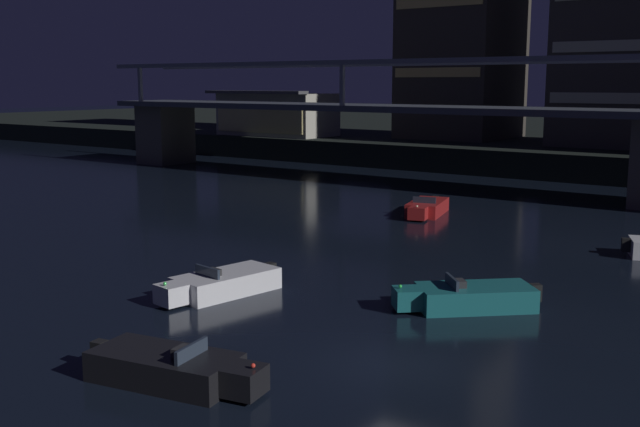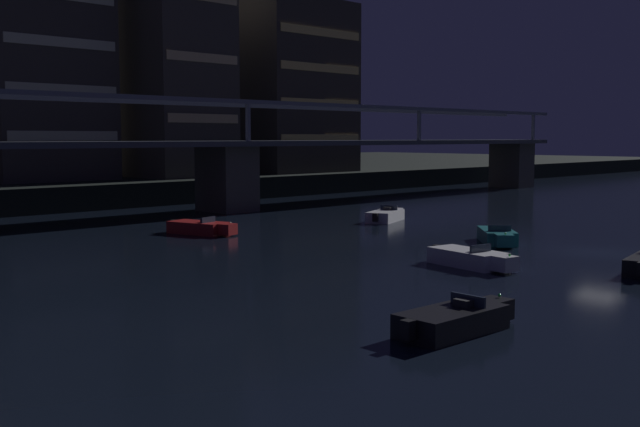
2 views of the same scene
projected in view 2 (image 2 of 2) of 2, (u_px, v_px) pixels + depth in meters
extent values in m
plane|color=black|center=(598.00, 253.00, 42.00)|extent=(400.00, 400.00, 0.00)
cube|color=black|center=(1.00, 177.00, 99.60)|extent=(240.00, 80.00, 2.20)
cube|color=#4C4944|center=(227.00, 179.00, 65.33)|extent=(3.60, 4.40, 5.55)
cube|color=#4C4944|center=(511.00, 165.00, 96.75)|extent=(3.60, 4.40, 5.55)
cube|color=#3D424C|center=(227.00, 144.00, 65.03)|extent=(96.20, 6.40, 0.45)
cube|color=slate|center=(248.00, 102.00, 62.63)|extent=(96.20, 0.36, 0.36)
cube|color=slate|center=(206.00, 104.00, 66.75)|extent=(96.20, 0.36, 0.36)
cube|color=slate|center=(248.00, 121.00, 62.79)|extent=(0.30, 0.30, 3.20)
cube|color=slate|center=(419.00, 125.00, 78.50)|extent=(0.30, 0.30, 3.20)
cube|color=slate|center=(533.00, 127.00, 94.20)|extent=(0.30, 0.30, 3.20)
cube|color=#423D38|center=(37.00, 69.00, 73.32)|extent=(11.59, 10.57, 21.19)
cube|color=beige|center=(65.00, 136.00, 70.17)|extent=(10.66, 0.10, 0.90)
cube|color=beige|center=(64.00, 89.00, 69.74)|extent=(10.66, 0.10, 0.90)
cube|color=beige|center=(62.00, 42.00, 69.32)|extent=(10.66, 0.10, 0.90)
cube|color=#423D38|center=(172.00, 32.00, 79.31)|extent=(9.24, 10.56, 29.94)
cube|color=beige|center=(204.00, 118.00, 76.41)|extent=(8.50, 0.10, 0.90)
cube|color=beige|center=(203.00, 58.00, 75.82)|extent=(8.50, 0.10, 0.90)
cube|color=#38332D|center=(290.00, 88.00, 91.07)|extent=(13.44, 10.51, 19.98)
cube|color=#F2D172|center=(322.00, 138.00, 87.90)|extent=(12.36, 0.10, 0.90)
cube|color=#F2D172|center=(322.00, 103.00, 87.50)|extent=(12.36, 0.10, 0.90)
cube|color=#F2D172|center=(322.00, 68.00, 87.11)|extent=(12.36, 0.10, 0.90)
cube|color=#F2D172|center=(322.00, 32.00, 86.71)|extent=(12.36, 0.10, 0.90)
cube|color=silver|center=(385.00, 216.00, 57.56)|extent=(4.30, 3.11, 0.80)
cube|color=silver|center=(395.00, 213.00, 59.74)|extent=(1.20, 1.25, 0.70)
cube|color=#283342|center=(389.00, 207.00, 58.27)|extent=(0.59, 1.29, 0.36)
cube|color=#262628|center=(388.00, 209.00, 58.05)|extent=(0.58, 0.67, 0.24)
cube|color=black|center=(375.00, 217.00, 55.59)|extent=(0.47, 0.47, 0.60)
sphere|color=red|center=(396.00, 207.00, 59.92)|extent=(0.12, 0.12, 0.12)
cube|color=silver|center=(467.00, 258.00, 37.61)|extent=(2.41, 4.15, 0.80)
cube|color=silver|center=(505.00, 263.00, 35.65)|extent=(1.12, 1.05, 0.70)
cube|color=#283342|center=(481.00, 248.00, 36.86)|extent=(1.35, 0.32, 0.36)
cube|color=#262628|center=(477.00, 249.00, 37.07)|extent=(0.62, 0.49, 0.24)
cube|color=black|center=(437.00, 251.00, 39.36)|extent=(0.41, 0.41, 0.60)
sphere|color=#33D84C|center=(510.00, 255.00, 35.40)|extent=(0.12, 0.12, 0.12)
cube|color=black|center=(452.00, 321.00, 24.65)|extent=(3.96, 1.91, 0.80)
cube|color=black|center=(495.00, 309.00, 26.27)|extent=(0.93, 1.02, 0.70)
cube|color=#283342|center=(468.00, 300.00, 25.17)|extent=(0.14, 1.35, 0.36)
cube|color=#262628|center=(463.00, 303.00, 25.00)|extent=(0.42, 0.57, 0.24)
cube|color=black|center=(408.00, 330.00, 23.18)|extent=(0.37, 0.37, 0.60)
sphere|color=#33D84C|center=(499.00, 295.00, 26.39)|extent=(0.12, 0.12, 0.12)
cube|color=maroon|center=(198.00, 228.00, 50.16)|extent=(2.75, 4.24, 0.80)
cube|color=maroon|center=(227.00, 229.00, 48.94)|extent=(1.19, 1.13, 0.70)
cube|color=#283342|center=(208.00, 220.00, 49.67)|extent=(1.33, 0.45, 0.36)
cube|color=#262628|center=(205.00, 220.00, 49.80)|extent=(0.64, 0.53, 0.24)
cube|color=black|center=(173.00, 224.00, 51.24)|extent=(0.44, 0.44, 0.60)
sphere|color=beige|center=(231.00, 223.00, 48.77)|extent=(0.12, 0.12, 0.12)
cube|color=#196066|center=(497.00, 236.00, 45.96)|extent=(4.10, 3.97, 0.80)
cube|color=#196066|center=(504.00, 241.00, 43.57)|extent=(1.33, 1.34, 0.70)
cube|color=#283342|center=(500.00, 228.00, 45.06)|extent=(0.99, 1.06, 0.36)
cube|color=#262628|center=(499.00, 229.00, 45.32)|extent=(0.67, 0.68, 0.24)
cube|color=black|center=(491.00, 230.00, 48.10)|extent=(0.51, 0.51, 0.60)
sphere|color=#33D84C|center=(505.00, 234.00, 43.28)|extent=(0.12, 0.12, 0.12)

